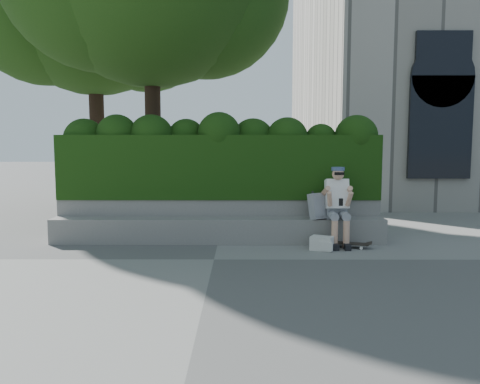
{
  "coord_description": "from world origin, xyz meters",
  "views": [
    {
      "loc": [
        0.43,
        -7.1,
        1.78
      ],
      "look_at": [
        0.4,
        1.0,
        0.95
      ],
      "focal_mm": 35.0,
      "sensor_mm": 36.0,
      "label": 1
    }
  ],
  "objects_px": {
    "person": "(337,203)",
    "backpack_plaid": "(318,206)",
    "skateboard": "(345,243)",
    "backpack_ground": "(322,243)"
  },
  "relations": [
    {
      "from": "person",
      "to": "backpack_ground",
      "type": "relative_size",
      "value": 3.86
    },
    {
      "from": "person",
      "to": "skateboard",
      "type": "relative_size",
      "value": 1.69
    },
    {
      "from": "skateboard",
      "to": "backpack_plaid",
      "type": "bearing_deg",
      "value": 164.65
    },
    {
      "from": "person",
      "to": "backpack_plaid",
      "type": "xyz_separation_m",
      "value": [
        -0.32,
        0.08,
        -0.07
      ]
    },
    {
      "from": "backpack_ground",
      "to": "skateboard",
      "type": "bearing_deg",
      "value": 49.85
    },
    {
      "from": "person",
      "to": "skateboard",
      "type": "distance_m",
      "value": 0.72
    },
    {
      "from": "skateboard",
      "to": "backpack_ground",
      "type": "xyz_separation_m",
      "value": [
        -0.44,
        -0.2,
        0.05
      ]
    },
    {
      "from": "person",
      "to": "skateboard",
      "type": "bearing_deg",
      "value": -62.39
    },
    {
      "from": "skateboard",
      "to": "backpack_ground",
      "type": "distance_m",
      "value": 0.49
    },
    {
      "from": "person",
      "to": "backpack_ground",
      "type": "bearing_deg",
      "value": -129.17
    }
  ]
}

